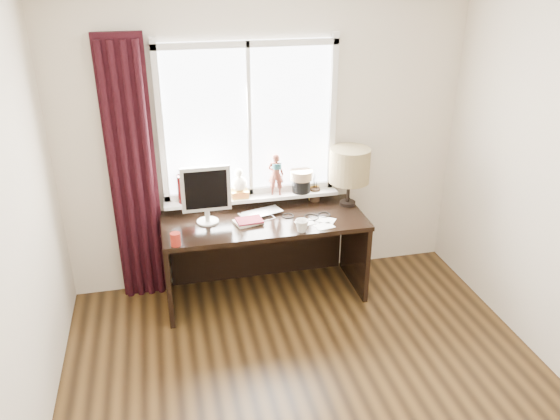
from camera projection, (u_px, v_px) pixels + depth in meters
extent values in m
cube|color=beige|center=(266.00, 142.00, 4.68)|extent=(3.50, 0.00, 2.60)
imported|color=silver|center=(261.00, 213.00, 4.64)|extent=(0.42, 0.33, 0.03)
imported|color=white|center=(302.00, 225.00, 4.34)|extent=(0.15, 0.14, 0.11)
cylinder|color=maroon|center=(176.00, 239.00, 4.13)|extent=(0.08, 0.08, 0.10)
cube|color=white|center=(249.00, 121.00, 4.56)|extent=(1.40, 0.02, 1.30)
cube|color=silver|center=(251.00, 191.00, 4.80)|extent=(1.50, 0.05, 0.05)
cube|color=silver|center=(247.00, 44.00, 4.27)|extent=(1.50, 0.05, 0.05)
cube|color=silver|center=(161.00, 127.00, 4.39)|extent=(0.05, 0.05, 1.40)
cube|color=silver|center=(332.00, 116.00, 4.68)|extent=(0.05, 0.05, 1.40)
cube|color=silver|center=(249.00, 122.00, 4.53)|extent=(0.03, 0.05, 1.30)
cube|color=silver|center=(252.00, 197.00, 4.77)|extent=(1.52, 0.18, 0.03)
cylinder|color=#460707|center=(185.00, 189.00, 4.60)|extent=(0.13, 0.13, 0.24)
cube|color=gold|center=(240.00, 194.00, 4.73)|extent=(0.15, 0.12, 0.06)
sphere|color=beige|center=(239.00, 184.00, 4.69)|extent=(0.13, 0.13, 0.13)
sphere|color=beige|center=(239.00, 173.00, 4.64)|extent=(0.07, 0.07, 0.07)
imported|color=brown|center=(277.00, 174.00, 4.72)|extent=(0.16, 0.13, 0.38)
cylinder|color=#1E4C51|center=(277.00, 166.00, 4.67)|extent=(0.11, 0.11, 0.05)
cylinder|color=black|center=(301.00, 185.00, 4.82)|extent=(0.16, 0.16, 0.12)
cylinder|color=#8C6B4C|center=(301.00, 175.00, 4.78)|extent=(0.20, 0.20, 0.08)
cube|color=black|center=(133.00, 175.00, 4.46)|extent=(0.38, 0.05, 2.25)
cylinder|color=black|center=(116.00, 181.00, 4.41)|extent=(0.06, 0.06, 2.20)
cylinder|color=black|center=(127.00, 180.00, 4.43)|extent=(0.06, 0.06, 2.20)
cylinder|color=black|center=(139.00, 179.00, 4.45)|extent=(0.06, 0.06, 2.20)
cylinder|color=black|center=(150.00, 178.00, 4.47)|extent=(0.06, 0.06, 2.20)
cube|color=black|center=(264.00, 221.00, 4.58)|extent=(1.70, 0.70, 0.04)
cube|color=black|center=(168.00, 271.00, 4.57)|extent=(0.04, 0.64, 0.71)
cube|color=black|center=(355.00, 249.00, 4.91)|extent=(0.04, 0.64, 0.71)
cube|color=black|center=(257.00, 242.00, 5.03)|extent=(1.60, 0.03, 0.71)
cylinder|color=beige|center=(208.00, 221.00, 4.51)|extent=(0.18, 0.18, 0.01)
cylinder|color=beige|center=(207.00, 215.00, 4.49)|extent=(0.04, 0.04, 0.10)
cube|color=beige|center=(206.00, 189.00, 4.39)|extent=(0.40, 0.04, 0.38)
cube|color=black|center=(206.00, 190.00, 4.36)|extent=(0.34, 0.01, 0.32)
cube|color=beige|center=(248.00, 222.00, 4.50)|extent=(0.25, 0.21, 0.02)
cube|color=#5A1019|center=(249.00, 220.00, 4.49)|extent=(0.22, 0.17, 0.01)
cylinder|color=black|center=(315.00, 194.00, 4.89)|extent=(0.09, 0.09, 0.12)
cylinder|color=black|center=(313.00, 189.00, 4.87)|extent=(0.01, 0.01, 0.22)
cylinder|color=black|center=(316.00, 191.00, 4.87)|extent=(0.01, 0.01, 0.19)
cylinder|color=black|center=(315.00, 187.00, 4.88)|extent=(0.01, 0.01, 0.25)
cylinder|color=black|center=(316.00, 191.00, 4.89)|extent=(0.01, 0.01, 0.17)
cube|color=gold|center=(314.00, 193.00, 4.91)|extent=(0.10, 0.04, 0.13)
cube|color=#996633|center=(314.00, 193.00, 4.90)|extent=(0.07, 0.02, 0.10)
cylinder|color=black|center=(347.00, 203.00, 4.83)|extent=(0.14, 0.14, 0.03)
cylinder|color=black|center=(348.00, 190.00, 4.78)|extent=(0.03, 0.03, 0.22)
cylinder|color=tan|center=(350.00, 165.00, 4.68)|extent=(0.35, 0.35, 0.30)
cube|color=white|center=(324.00, 226.00, 4.44)|extent=(0.17, 0.14, 0.00)
cube|color=white|center=(326.00, 220.00, 4.55)|extent=(0.19, 0.18, 0.00)
cube|color=white|center=(305.00, 223.00, 4.50)|extent=(0.17, 0.14, 0.00)
torus|color=black|center=(311.00, 217.00, 4.59)|extent=(0.14, 0.14, 0.01)
torus|color=black|center=(324.00, 215.00, 4.63)|extent=(0.14, 0.14, 0.01)
torus|color=black|center=(288.00, 216.00, 4.61)|extent=(0.14, 0.14, 0.01)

